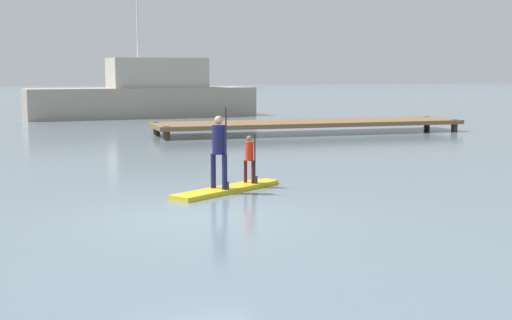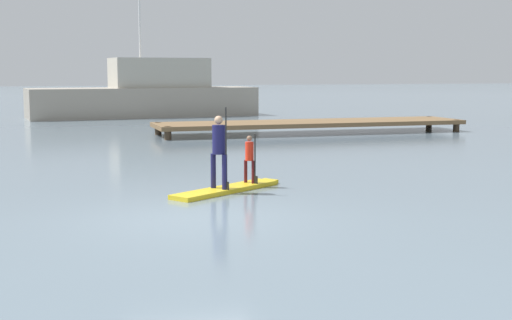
% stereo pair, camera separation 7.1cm
% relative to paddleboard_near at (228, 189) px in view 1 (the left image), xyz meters
% --- Properties ---
extents(ground_plane, '(240.00, 240.00, 0.00)m').
position_rel_paddleboard_near_xyz_m(ground_plane, '(-1.35, -2.74, -0.05)').
color(ground_plane, slate).
extents(paddleboard_near, '(2.94, 2.20, 0.10)m').
position_rel_paddleboard_near_xyz_m(paddleboard_near, '(0.00, 0.00, 0.00)').
color(paddleboard_near, gold).
rests_on(paddleboard_near, ground).
extents(paddler_adult, '(0.40, 0.44, 1.82)m').
position_rel_paddleboard_near_xyz_m(paddler_adult, '(-0.25, -0.17, 0.98)').
color(paddler_adult, '#19194C').
rests_on(paddler_adult, paddleboard_near).
extents(paddler_child_solo, '(0.28, 0.34, 1.16)m').
position_rel_paddleboard_near_xyz_m(paddler_child_solo, '(0.64, 0.41, 0.67)').
color(paddler_child_solo, '#4C1419').
rests_on(paddler_child_solo, paddleboard_near).
extents(fishing_boat_white_large, '(13.56, 4.81, 10.64)m').
position_rel_paddleboard_near_xyz_m(fishing_boat_white_large, '(2.26, 27.06, 1.26)').
color(fishing_boat_white_large, '#9E9384').
rests_on(fishing_boat_white_large, ground).
extents(floating_dock, '(13.60, 2.94, 0.53)m').
position_rel_paddleboard_near_xyz_m(floating_dock, '(7.35, 13.60, 0.38)').
color(floating_dock, brown).
rests_on(floating_dock, ground).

